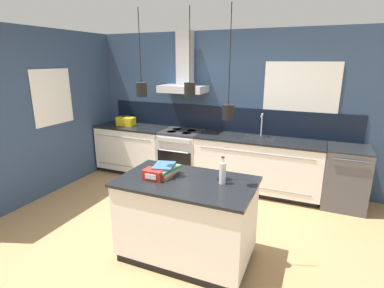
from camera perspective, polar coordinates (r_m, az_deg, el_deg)
ground_plane at (r=3.97m, az=-3.68°, el=-16.65°), size 16.00×16.00×0.00m
wall_back at (r=5.27m, az=5.60°, el=7.29°), size 5.60×2.50×2.60m
wall_left at (r=5.47m, az=-23.89°, el=5.79°), size 0.08×3.80×2.60m
counter_run_left at (r=5.92m, az=-11.07°, el=-0.88°), size 1.36×0.64×0.91m
counter_run_sink at (r=5.03m, az=12.31°, el=-3.94°), size 2.01×0.64×1.29m
oven_range at (r=5.42m, az=-1.98°, el=-2.21°), size 0.73×0.66×0.91m
dishwasher at (r=4.98m, az=27.16°, el=-5.66°), size 0.60×0.65×0.91m
kitchen_island at (r=3.35m, az=-1.07°, el=-14.07°), size 1.43×0.85×0.91m
bottle_on_island at (r=3.04m, az=5.84°, el=-5.44°), size 0.07×0.07×0.29m
book_stack at (r=3.27m, az=-5.21°, el=-4.97°), size 0.29×0.36×0.12m
red_supply_box at (r=3.18m, az=-7.25°, el=-5.77°), size 0.21×0.15×0.11m
yellow_toolbox at (r=5.87m, az=-12.48°, el=4.23°), size 0.34×0.18×0.19m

